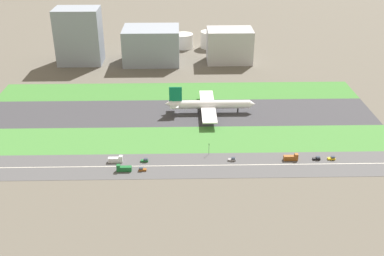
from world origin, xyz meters
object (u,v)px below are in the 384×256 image
(car_1, at_px, (145,160))
(fuel_tank_centre, at_px, (210,40))
(truck_1, at_px, (124,168))
(terminal_building, at_px, (79,36))
(car_4, at_px, (332,158))
(car_2, at_px, (142,169))
(fuel_tank_west, at_px, (183,41))
(truck_2, at_px, (116,160))
(car_3, at_px, (232,159))
(car_0, at_px, (317,158))
(hangar_building, at_px, (151,45))
(traffic_light, at_px, (209,148))
(truck_0, at_px, (291,158))
(airliner, at_px, (208,105))
(office_tower, at_px, (229,46))

(car_1, height_order, fuel_tank_centre, fuel_tank_centre)
(truck_1, height_order, terminal_building, terminal_building)
(car_1, relative_size, truck_1, 0.52)
(car_4, xyz_separation_m, fuel_tank_centre, (-59.22, 227.00, 7.41))
(car_2, distance_m, fuel_tank_west, 238.38)
(truck_2, bearing_deg, car_3, 0.00)
(car_4, relative_size, truck_1, 0.52)
(car_0, distance_m, hangar_building, 211.69)
(car_2, distance_m, traffic_light, 42.97)
(truck_0, bearing_deg, car_3, 180.00)
(hangar_building, bearing_deg, car_4, -57.50)
(airliner, relative_size, car_3, 14.77)
(airliner, distance_m, office_tower, 117.19)
(airliner, bearing_deg, truck_2, -130.34)
(car_3, relative_size, truck_1, 0.52)
(truck_2, xyz_separation_m, hangar_building, (11.24, 182.00, 14.46))
(truck_2, bearing_deg, airliner, 49.66)
(airliner, relative_size, car_4, 14.77)
(hangar_building, bearing_deg, car_3, -72.61)
(truck_0, bearing_deg, car_1, 180.00)
(car_4, height_order, truck_1, truck_1)
(truck_0, distance_m, truck_2, 102.98)
(truck_1, height_order, hangar_building, hangar_building)
(car_1, bearing_deg, truck_0, -0.00)
(car_2, distance_m, car_3, 53.19)
(truck_0, bearing_deg, car_4, 0.00)
(car_2, height_order, truck_0, truck_0)
(car_4, xyz_separation_m, terminal_building, (-181.40, 182.00, 24.24))
(car_3, distance_m, terminal_building, 220.70)
(truck_2, height_order, hangar_building, hangar_building)
(car_0, distance_m, car_4, 8.88)
(car_0, height_order, terminal_building, terminal_building)
(traffic_light, distance_m, fuel_tank_west, 219.47)
(car_4, distance_m, truck_1, 121.97)
(car_4, bearing_deg, fuel_tank_west, 110.82)
(car_2, xyz_separation_m, fuel_tank_centre, (51.95, 237.00, 7.41))
(car_1, bearing_deg, car_4, 0.00)
(truck_1, height_order, traffic_light, traffic_light)
(car_1, relative_size, terminal_building, 0.09)
(hangar_building, height_order, fuel_tank_west, hangar_building)
(car_2, relative_size, office_tower, 0.11)
(truck_1, relative_size, terminal_building, 0.17)
(car_0, distance_m, truck_1, 113.12)
(car_4, bearing_deg, truck_2, -180.00)
(car_1, distance_m, car_0, 101.47)
(car_2, xyz_separation_m, car_4, (111.17, 10.00, 0.00))
(fuel_tank_west, bearing_deg, truck_2, -100.20)
(truck_2, distance_m, truck_1, 11.47)
(car_2, distance_m, car_4, 111.62)
(car_0, height_order, truck_1, truck_1)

